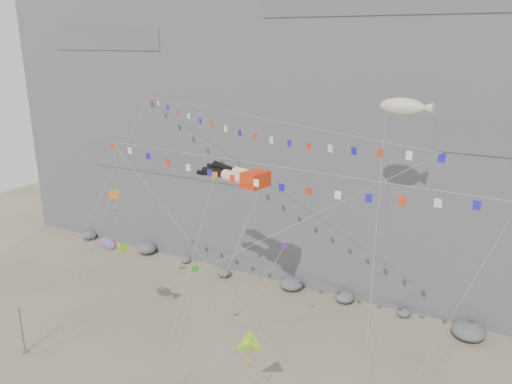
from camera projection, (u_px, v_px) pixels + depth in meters
ground at (204, 379)px, 39.86m from camera, size 120.00×120.00×0.00m
cliff at (347, 48)px, 59.56m from camera, size 80.00×28.00×50.00m
talus_boulders at (291, 284)px, 54.04m from camera, size 60.00×3.00×1.20m
anchor_pole_left at (22, 330)px, 42.59m from camera, size 0.12×0.12×4.40m
legs_kite at (238, 175)px, 41.79m from camera, size 7.30×15.86×20.20m
flag_banner_upper at (247, 116)px, 42.87m from camera, size 34.27×22.20×28.05m
flag_banner_lower at (269, 166)px, 35.32m from camera, size 31.82×6.28×20.44m
harlequin_kite at (114, 195)px, 44.77m from camera, size 2.89×9.49×15.30m
fish_windsock at (108, 244)px, 43.20m from camera, size 5.03×6.17×10.71m
delta_kite at (249, 344)px, 34.22m from camera, size 5.08×7.56×9.81m
blimp_windsock at (402, 107)px, 38.13m from camera, size 4.39×13.35×24.47m
small_kite_a at (213, 179)px, 41.98m from camera, size 2.98×13.66×19.96m
small_kite_b at (283, 249)px, 38.25m from camera, size 3.86×9.90×14.59m
small_kite_c at (195, 271)px, 39.05m from camera, size 2.46×8.51×11.85m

